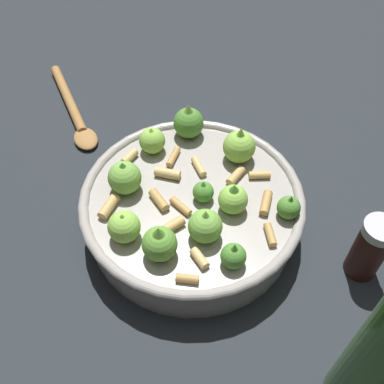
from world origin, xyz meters
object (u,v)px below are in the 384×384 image
object	(u,v)px
pepper_shaker	(370,249)
olive_oil_bottle	(384,358)
cooking_pan	(192,206)
wooden_spoon	(74,111)

from	to	relation	value
pepper_shaker	olive_oil_bottle	distance (m)	0.16
cooking_pan	olive_oil_bottle	distance (m)	0.28
olive_oil_bottle	pepper_shaker	bearing A→B (deg)	-158.97
pepper_shaker	wooden_spoon	size ratio (longest dim) A/B	0.44
olive_oil_bottle	wooden_spoon	world-z (taller)	olive_oil_bottle
pepper_shaker	olive_oil_bottle	world-z (taller)	olive_oil_bottle
pepper_shaker	olive_oil_bottle	xyz separation A→B (m)	(0.14, 0.06, 0.06)
cooking_pan	wooden_spoon	world-z (taller)	cooking_pan
wooden_spoon	cooking_pan	bearing A→B (deg)	78.88
olive_oil_bottle	wooden_spoon	distance (m)	0.58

